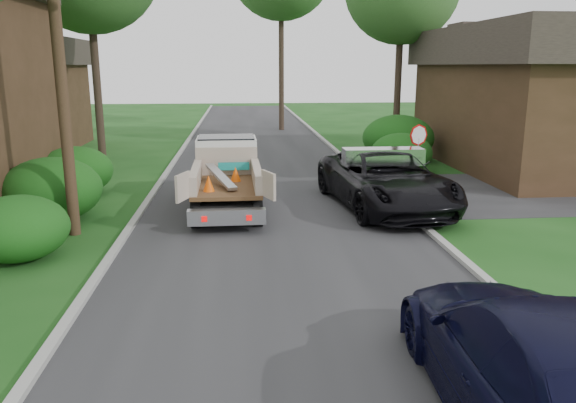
% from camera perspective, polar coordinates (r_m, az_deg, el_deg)
% --- Properties ---
extents(ground, '(120.00, 120.00, 0.00)m').
position_cam_1_polar(ground, '(11.00, 0.75, -10.19)').
color(ground, '#154313').
rests_on(ground, ground).
extents(road, '(8.00, 90.00, 0.02)m').
position_cam_1_polar(road, '(20.52, -2.02, 1.12)').
color(road, '#28282B').
rests_on(road, ground).
extents(curb_left, '(0.20, 90.00, 0.12)m').
position_cam_1_polar(curb_left, '(20.71, -13.43, 1.03)').
color(curb_left, '#9E9E99').
rests_on(curb_left, ground).
extents(curb_right, '(0.20, 90.00, 0.12)m').
position_cam_1_polar(curb_right, '(21.11, 9.16, 1.46)').
color(curb_right, '#9E9E99').
rests_on(curb_right, ground).
extents(stop_sign, '(0.71, 0.32, 2.48)m').
position_cam_1_polar(stop_sign, '(20.18, 13.08, 5.68)').
color(stop_sign, slate).
rests_on(stop_sign, ground).
extents(utility_pole, '(2.42, 1.25, 10.00)m').
position_cam_1_polar(utility_pole, '(15.66, -22.37, 15.32)').
color(utility_pole, '#382619').
rests_on(utility_pole, ground).
extents(house_left_far, '(7.56, 7.56, 6.00)m').
position_cam_1_polar(house_left_far, '(34.39, -26.68, 9.87)').
color(house_left_far, '#392817').
rests_on(house_left_far, ground).
extents(house_right, '(9.72, 12.96, 6.20)m').
position_cam_1_polar(house_right, '(27.83, 25.66, 9.66)').
color(house_right, '#392817').
rests_on(house_right, ground).
extents(hedge_left_a, '(2.34, 2.34, 1.53)m').
position_cam_1_polar(hedge_left_a, '(14.48, -25.79, -2.47)').
color(hedge_left_a, '#134610').
rests_on(hedge_left_a, ground).
extents(hedge_left_b, '(2.86, 2.86, 1.87)m').
position_cam_1_polar(hedge_left_b, '(17.75, -22.87, 1.14)').
color(hedge_left_b, '#134610').
rests_on(hedge_left_b, ground).
extents(hedge_left_c, '(2.60, 2.60, 1.70)m').
position_cam_1_polar(hedge_left_c, '(21.14, -20.81, 2.94)').
color(hedge_left_c, '#134610').
rests_on(hedge_left_c, ground).
extents(hedge_right_a, '(2.60, 2.60, 1.70)m').
position_cam_1_polar(hedge_right_a, '(24.26, 11.44, 4.83)').
color(hedge_right_a, '#134610').
rests_on(hedge_right_a, ground).
extents(hedge_right_b, '(3.38, 3.38, 2.21)m').
position_cam_1_polar(hedge_right_b, '(27.28, 11.13, 6.33)').
color(hedge_right_b, '#134610').
rests_on(hedge_right_b, ground).
extents(flatbed_truck, '(2.62, 5.61, 2.12)m').
position_cam_1_polar(flatbed_truck, '(18.37, -6.24, 3.22)').
color(flatbed_truck, black).
rests_on(flatbed_truck, ground).
extents(black_pickup, '(3.76, 6.86, 1.82)m').
position_cam_1_polar(black_pickup, '(18.11, 9.89, 2.18)').
color(black_pickup, black).
rests_on(black_pickup, ground).
extents(navy_suv, '(2.77, 6.06, 1.72)m').
position_cam_1_polar(navy_suv, '(7.81, 24.15, -14.95)').
color(navy_suv, black).
rests_on(navy_suv, ground).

